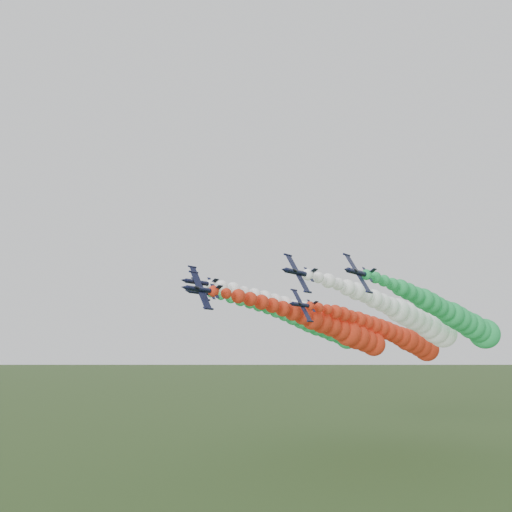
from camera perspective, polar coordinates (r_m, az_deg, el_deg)
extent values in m
plane|color=#3B5525|center=(97.38, -6.77, -26.10)|extent=(3000.00, 3000.00, 0.00)
cylinder|color=#111535|center=(93.34, -6.18, -3.85)|extent=(1.30, 7.78, 1.30)
cone|color=#111535|center=(90.20, -8.25, -3.56)|extent=(1.18, 1.56, 1.18)
cone|color=black|center=(96.35, -4.39, -4.10)|extent=(1.18, 0.78, 1.18)
ellipsoid|color=black|center=(91.95, -6.81, -3.62)|extent=(0.81, 1.63, 0.87)
cube|color=#111535|center=(93.29, -6.31, -3.89)|extent=(4.29, 1.64, 7.22)
cylinder|color=#111535|center=(95.28, -7.15, -1.84)|extent=(0.52, 2.25, 0.52)
cylinder|color=#111535|center=(91.45, -5.42, -6.02)|extent=(0.52, 2.25, 0.52)
cube|color=#111535|center=(95.14, -4.41, -3.71)|extent=(1.78, 1.30, 1.11)
cube|color=#111535|center=(95.60, -4.74, -4.00)|extent=(1.74, 0.95, 2.88)
sphere|color=#B62914|center=(95.48, -4.89, -4.03)|extent=(2.18, 2.18, 2.18)
sphere|color=#B62914|center=(98.05, -3.43, -4.30)|extent=(2.17, 2.17, 2.17)
sphere|color=#B62914|center=(100.64, -2.03, -4.61)|extent=(2.94, 2.94, 2.94)
sphere|color=#B62914|center=(103.27, -0.68, -4.94)|extent=(3.02, 3.02, 3.02)
sphere|color=#B62914|center=(105.92, 0.61, -5.29)|extent=(3.28, 3.28, 3.28)
sphere|color=#B62914|center=(108.60, 1.86, -5.66)|extent=(3.31, 3.31, 3.31)
sphere|color=#B62914|center=(111.30, 3.07, -6.02)|extent=(3.54, 3.54, 3.54)
sphere|color=#B62914|center=(114.03, 4.23, -6.40)|extent=(4.00, 4.00, 4.00)
sphere|color=#B62914|center=(116.79, 5.36, -6.78)|extent=(4.30, 4.30, 4.30)
sphere|color=#B62914|center=(119.58, 6.45, -7.15)|extent=(5.17, 5.17, 5.17)
sphere|color=#B62914|center=(122.38, 7.50, -7.53)|extent=(5.23, 5.23, 5.23)
sphere|color=#B62914|center=(125.21, 8.53, -7.91)|extent=(5.19, 5.19, 5.19)
sphere|color=#B62914|center=(128.07, 9.53, -8.28)|extent=(5.41, 5.41, 5.41)
sphere|color=#B62914|center=(130.95, 10.49, -8.65)|extent=(6.62, 6.62, 6.62)
sphere|color=#B62914|center=(133.85, 11.44, -9.02)|extent=(6.62, 6.62, 6.62)
sphere|color=#B62914|center=(136.77, 12.35, -9.39)|extent=(6.25, 6.25, 6.25)
sphere|color=#B62914|center=(139.71, 13.25, -9.75)|extent=(6.49, 6.49, 6.49)
cylinder|color=#111535|center=(103.13, -6.43, -3.05)|extent=(1.30, 7.78, 1.30)
cone|color=#111535|center=(100.00, -8.30, -2.76)|extent=(1.18, 1.56, 1.18)
cone|color=black|center=(106.11, -4.80, -3.30)|extent=(1.18, 0.78, 1.18)
ellipsoid|color=black|center=(101.75, -7.01, -2.83)|extent=(0.81, 1.63, 0.87)
cube|color=#111535|center=(103.08, -6.55, -3.08)|extent=(4.29, 1.64, 7.22)
cylinder|color=#111535|center=(105.11, -7.31, -1.23)|extent=(0.52, 2.25, 0.52)
cylinder|color=#111535|center=(101.18, -5.75, -4.99)|extent=(0.52, 2.25, 0.52)
cube|color=#111535|center=(104.91, -4.82, -2.93)|extent=(1.78, 1.30, 1.11)
cube|color=#111535|center=(105.37, -5.11, -3.20)|extent=(1.74, 0.95, 2.88)
sphere|color=white|center=(105.25, -5.26, -3.23)|extent=(1.91, 1.91, 1.91)
sphere|color=white|center=(107.79, -3.92, -3.49)|extent=(2.65, 2.65, 2.65)
sphere|color=white|center=(110.36, -2.63, -3.79)|extent=(3.07, 3.07, 3.07)
sphere|color=white|center=(112.94, -1.39, -4.11)|extent=(2.57, 2.57, 2.57)
sphere|color=white|center=(115.55, -0.19, -4.46)|extent=(3.11, 3.11, 3.11)
sphere|color=white|center=(118.19, 0.98, -4.81)|extent=(3.56, 3.56, 3.56)
sphere|color=white|center=(120.84, 2.10, -5.17)|extent=(3.67, 3.67, 3.67)
sphere|color=white|center=(123.53, 3.20, -5.54)|extent=(4.11, 4.11, 4.11)
sphere|color=white|center=(126.23, 4.26, -5.91)|extent=(4.01, 4.01, 4.01)
sphere|color=white|center=(128.96, 5.29, -6.28)|extent=(5.15, 5.15, 5.15)
sphere|color=white|center=(131.71, 6.29, -6.65)|extent=(5.61, 5.61, 5.61)
sphere|color=white|center=(134.48, 7.27, -7.02)|extent=(5.26, 5.26, 5.26)
sphere|color=white|center=(137.27, 8.22, -7.39)|extent=(5.67, 5.67, 5.67)
sphere|color=white|center=(140.08, 9.15, -7.76)|extent=(6.57, 6.57, 6.57)
sphere|color=white|center=(142.92, 10.06, -8.13)|extent=(6.77, 6.77, 6.77)
sphere|color=white|center=(145.77, 10.94, -8.49)|extent=(7.47, 7.47, 7.47)
sphere|color=white|center=(148.65, 11.81, -8.85)|extent=(6.36, 6.36, 6.36)
cylinder|color=#111535|center=(90.74, 4.89, -1.92)|extent=(1.30, 7.78, 1.30)
cone|color=#111535|center=(87.03, 3.19, -1.56)|extent=(1.18, 1.56, 1.18)
cone|color=black|center=(94.24, 6.34, -2.23)|extent=(1.18, 0.78, 1.18)
ellipsoid|color=black|center=(89.19, 4.42, -1.66)|extent=(0.81, 1.63, 0.87)
cube|color=#111535|center=(90.65, 4.77, -1.96)|extent=(4.29, 1.64, 7.22)
cylinder|color=#111535|center=(92.45, 3.66, 0.11)|extent=(0.52, 2.25, 0.52)
cylinder|color=#111535|center=(89.01, 5.92, -4.10)|extent=(0.52, 2.25, 0.52)
cube|color=#111535|center=(93.07, 6.46, -1.80)|extent=(1.78, 1.30, 1.11)
cube|color=#111535|center=(93.40, 6.08, -2.11)|extent=(1.74, 0.95, 2.88)
sphere|color=white|center=(93.23, 5.94, -2.14)|extent=(2.18, 2.18, 2.18)
sphere|color=white|center=(96.20, 7.12, -2.45)|extent=(2.21, 2.21, 2.21)
sphere|color=white|center=(99.17, 8.25, -2.80)|extent=(2.93, 2.93, 2.93)
sphere|color=white|center=(102.15, 9.33, -3.18)|extent=(2.58, 2.58, 2.58)
sphere|color=white|center=(105.15, 10.37, -3.57)|extent=(3.40, 3.40, 3.40)
sphere|color=white|center=(108.16, 11.37, -3.96)|extent=(3.83, 3.83, 3.83)
sphere|color=white|center=(111.18, 12.34, -4.36)|extent=(3.50, 3.50, 3.50)
sphere|color=white|center=(114.22, 13.27, -4.76)|extent=(4.15, 4.15, 4.15)
sphere|color=white|center=(117.27, 14.17, -5.16)|extent=(4.21, 4.21, 4.21)
sphere|color=white|center=(120.33, 15.04, -5.56)|extent=(4.49, 4.49, 4.49)
sphere|color=white|center=(123.41, 15.89, -5.96)|extent=(5.60, 5.60, 5.60)
sphere|color=white|center=(126.51, 16.71, -6.35)|extent=(5.86, 5.86, 5.86)
sphere|color=white|center=(129.62, 17.51, -6.74)|extent=(5.94, 5.94, 5.94)
sphere|color=white|center=(132.74, 18.29, -7.13)|extent=(5.76, 5.76, 5.76)
sphere|color=white|center=(135.88, 19.05, -7.51)|extent=(6.53, 6.53, 6.53)
sphere|color=white|center=(139.03, 19.79, -7.89)|extent=(7.27, 7.27, 7.27)
sphere|color=white|center=(142.20, 20.52, -8.26)|extent=(7.52, 7.52, 7.52)
cylinder|color=#111535|center=(117.62, -6.23, -4.18)|extent=(1.30, 7.78, 1.30)
cone|color=#111535|center=(114.46, -7.86, -3.96)|extent=(1.18, 1.56, 1.18)
cone|color=black|center=(120.61, -4.80, -4.37)|extent=(1.18, 0.78, 1.18)
ellipsoid|color=black|center=(116.22, -6.73, -4.00)|extent=(0.81, 1.63, 0.87)
cube|color=#111535|center=(117.57, -6.33, -4.21)|extent=(4.29, 1.64, 7.22)
cylinder|color=#111535|center=(119.52, -7.00, -2.57)|extent=(0.52, 2.25, 0.52)
cylinder|color=#111535|center=(115.73, -5.63, -5.90)|extent=(0.52, 2.25, 0.52)
cube|color=#111535|center=(119.40, -4.81, -4.06)|extent=(1.78, 1.30, 1.11)
cube|color=#111535|center=(119.86, -5.08, -4.30)|extent=(1.74, 0.95, 2.88)
sphere|color=green|center=(119.75, -5.20, -4.32)|extent=(1.81, 1.81, 1.81)
sphere|color=green|center=(122.30, -4.02, -4.53)|extent=(2.29, 2.29, 2.29)
sphere|color=green|center=(124.86, -2.88, -4.77)|extent=(2.91, 2.91, 2.91)
sphere|color=green|center=(127.45, -1.77, -5.04)|extent=(3.23, 3.23, 3.23)
sphere|color=green|center=(130.05, -0.69, -5.33)|extent=(3.30, 3.30, 3.30)
sphere|color=green|center=(132.67, 0.35, -5.63)|extent=(3.52, 3.52, 3.52)
sphere|color=green|center=(135.31, 1.37, -5.93)|extent=(3.63, 3.63, 3.63)
sphere|color=green|center=(137.97, 2.37, -6.25)|extent=(4.05, 4.05, 4.05)
sphere|color=green|center=(140.65, 3.34, -6.57)|extent=(4.39, 4.39, 4.39)
sphere|color=green|center=(143.34, 4.28, -6.89)|extent=(5.03, 5.03, 5.03)
sphere|color=green|center=(146.06, 5.20, -7.22)|extent=(5.49, 5.49, 5.49)
sphere|color=green|center=(148.79, 6.11, -7.54)|extent=(6.04, 6.04, 6.04)
sphere|color=green|center=(151.55, 6.99, -7.87)|extent=(6.21, 6.21, 6.21)
sphere|color=green|center=(154.32, 7.86, -8.20)|extent=(5.94, 5.94, 5.94)
sphere|color=green|center=(157.11, 8.70, -8.53)|extent=(6.19, 6.19, 6.19)
sphere|color=green|center=(159.92, 9.53, -8.86)|extent=(5.86, 5.86, 5.86)
sphere|color=green|center=(162.75, 10.35, -9.18)|extent=(7.02, 7.02, 7.02)
cylinder|color=#111535|center=(91.36, 11.66, -1.89)|extent=(1.30, 7.78, 1.30)
cone|color=#111535|center=(87.36, 10.26, -1.53)|extent=(1.18, 1.56, 1.18)
cone|color=black|center=(95.10, 12.84, -2.19)|extent=(1.18, 0.78, 1.18)
ellipsoid|color=black|center=(89.73, 11.31, -1.63)|extent=(0.81, 1.63, 0.87)
cube|color=#111535|center=(91.24, 11.54, -1.92)|extent=(4.29, 1.64, 7.22)
cylinder|color=#111535|center=(92.82, 10.31, 0.13)|extent=(0.52, 2.25, 0.52)
cylinder|color=#111535|center=(89.83, 12.82, -4.04)|extent=(0.52, 2.25, 0.52)
cube|color=#111535|center=(93.96, 13.04, -1.77)|extent=(1.78, 1.30, 1.11)
cube|color=#111535|center=(94.22, 12.64, -2.08)|extent=(1.74, 0.95, 2.88)
sphere|color=green|center=(94.03, 12.51, -2.10)|extent=(2.00, 2.00, 2.00)
sphere|color=green|center=(97.19, 13.47, -2.41)|extent=(2.28, 2.28, 2.28)
sphere|color=green|center=(100.35, 14.40, -2.75)|extent=(2.34, 2.34, 2.34)
sphere|color=green|center=(103.52, 15.29, -3.12)|extent=(2.55, 2.55, 2.55)
sphere|color=green|center=(106.69, 16.14, -3.50)|extent=(3.51, 3.51, 3.51)
sphere|color=green|center=(109.87, 16.97, -3.88)|extent=(3.68, 3.68, 3.68)
sphere|color=green|center=(113.05, 17.77, -4.27)|extent=(3.77, 3.77, 3.77)
sphere|color=green|center=(116.24, 18.54, -4.66)|extent=(4.66, 4.66, 4.66)
sphere|color=green|center=(119.45, 19.29, -5.05)|extent=(4.79, 4.79, 4.79)
sphere|color=green|center=(122.66, 20.02, -5.44)|extent=(4.70, 4.70, 4.70)
sphere|color=green|center=(125.88, 20.73, -5.83)|extent=(4.92, 4.92, 4.92)
sphere|color=green|center=(129.11, 21.42, -6.21)|extent=(5.88, 5.88, 5.88)
sphere|color=green|center=(132.35, 22.09, -6.59)|extent=(5.99, 5.99, 5.99)
sphere|color=green|center=(135.60, 22.75, -6.97)|extent=(6.01, 6.01, 6.01)
sphere|color=green|center=(138.86, 23.40, -7.34)|extent=(6.60, 6.60, 6.60)
sphere|color=green|center=(142.13, 24.03, -7.70)|extent=(6.38, 6.38, 6.38)
sphere|color=green|center=(145.41, 24.64, -8.07)|extent=(7.85, 7.85, 7.85)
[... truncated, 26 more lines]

